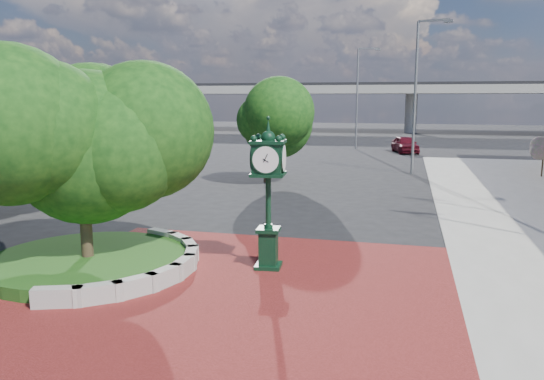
{
  "coord_description": "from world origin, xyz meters",
  "views": [
    {
      "loc": [
        4.47,
        -14.0,
        5.25
      ],
      "look_at": [
        0.54,
        1.5,
        2.47
      ],
      "focal_mm": 35.0,
      "sensor_mm": 36.0,
      "label": 1
    }
  ],
  "objects_px": {
    "street_lamp_far": "(360,91)",
    "post_clock": "(268,188)",
    "street_lamp_near": "(419,85)",
    "parked_car": "(405,144)"
  },
  "relations": [
    {
      "from": "parked_car",
      "to": "street_lamp_far",
      "type": "bearing_deg",
      "value": 139.24
    },
    {
      "from": "parked_car",
      "to": "street_lamp_near",
      "type": "distance_m",
      "value": 15.74
    },
    {
      "from": "parked_car",
      "to": "street_lamp_far",
      "type": "height_order",
      "value": "street_lamp_far"
    },
    {
      "from": "street_lamp_far",
      "to": "post_clock",
      "type": "bearing_deg",
      "value": -88.86
    },
    {
      "from": "parked_car",
      "to": "street_lamp_far",
      "type": "relative_size",
      "value": 0.47
    },
    {
      "from": "parked_car",
      "to": "street_lamp_far",
      "type": "xyz_separation_m",
      "value": [
        -4.71,
        2.33,
        5.17
      ]
    },
    {
      "from": "street_lamp_near",
      "to": "street_lamp_far",
      "type": "bearing_deg",
      "value": 107.82
    },
    {
      "from": "parked_car",
      "to": "street_lamp_near",
      "type": "height_order",
      "value": "street_lamp_near"
    },
    {
      "from": "street_lamp_near",
      "to": "street_lamp_far",
      "type": "height_order",
      "value": "street_lamp_near"
    },
    {
      "from": "street_lamp_far",
      "to": "parked_car",
      "type": "bearing_deg",
      "value": -26.35
    }
  ]
}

